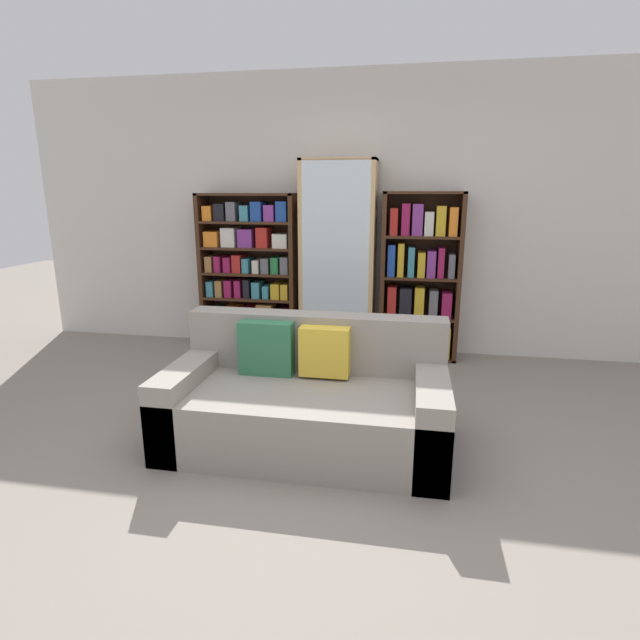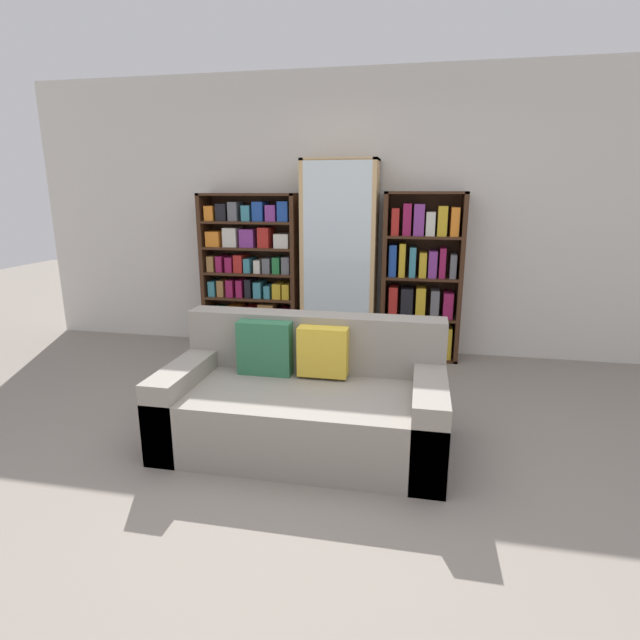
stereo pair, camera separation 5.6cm
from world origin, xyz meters
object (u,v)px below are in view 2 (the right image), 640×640
object	(u,v)px
bookshelf_left	(252,274)
wine_bottle	(398,357)
bookshelf_right	(421,281)
display_cabinet	(340,261)
couch	(305,402)

from	to	relation	value
bookshelf_left	wine_bottle	xyz separation A→B (m)	(1.52, -0.52, -0.62)
bookshelf_right	wine_bottle	distance (m)	0.82
display_cabinet	bookshelf_right	distance (m)	0.81
wine_bottle	couch	bearing A→B (deg)	-111.07
bookshelf_right	display_cabinet	bearing A→B (deg)	-178.81
display_cabinet	wine_bottle	distance (m)	1.11
bookshelf_left	wine_bottle	world-z (taller)	bookshelf_left
display_cabinet	bookshelf_right	size ratio (longest dim) A/B	1.19
couch	bookshelf_left	bearing A→B (deg)	117.54
couch	bookshelf_right	bearing A→B (deg)	69.57
display_cabinet	bookshelf_right	world-z (taller)	display_cabinet
bookshelf_left	couch	bearing A→B (deg)	-62.46
couch	bookshelf_left	world-z (taller)	bookshelf_left
bookshelf_left	display_cabinet	world-z (taller)	display_cabinet
bookshelf_right	couch	bearing A→B (deg)	-110.43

